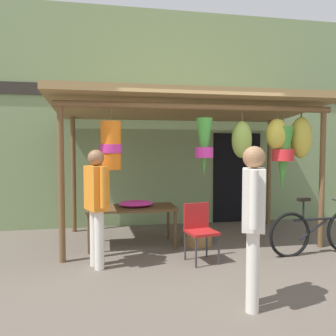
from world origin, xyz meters
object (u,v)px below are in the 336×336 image
display_table (132,210)px  parked_bicycle (318,232)px  vendor_in_orange (96,198)px  wicker_basket_by_table (197,236)px  flower_heap_on_table (137,204)px  folding_chair (199,227)px  customer_foreground (253,213)px

display_table → parked_bicycle: 3.02m
vendor_in_orange → wicker_basket_by_table: bearing=26.6°
flower_heap_on_table → wicker_basket_by_table: flower_heap_on_table is taller
wicker_basket_by_table → parked_bicycle: bearing=-25.8°
flower_heap_on_table → folding_chair: 1.26m
display_table → parked_bicycle: parked_bicycle is taller
folding_chair → parked_bicycle: 1.94m
folding_chair → vendor_in_orange: (-1.47, -0.02, 0.46)m
display_table → flower_heap_on_table: bearing=-15.7°
parked_bicycle → customer_foreground: customer_foreground is taller
wicker_basket_by_table → customer_foreground: bearing=-91.5°
display_table → customer_foreground: 2.71m
flower_heap_on_table → customer_foreground: (0.97, -2.44, 0.26)m
flower_heap_on_table → vendor_in_orange: vendor_in_orange is taller
display_table → folding_chair: bearing=-45.5°
folding_chair → parked_bicycle: bearing=-0.6°
flower_heap_on_table → wicker_basket_by_table: 1.19m
folding_chair → vendor_in_orange: bearing=-179.4°
parked_bicycle → vendor_in_orange: vendor_in_orange is taller
flower_heap_on_table → parked_bicycle: parked_bicycle is taller
folding_chair → vendor_in_orange: size_ratio=0.51×
display_table → folding_chair: 1.32m
flower_heap_on_table → customer_foreground: size_ratio=0.34×
wicker_basket_by_table → customer_foreground: customer_foreground is taller
folding_chair → wicker_basket_by_table: folding_chair is taller
vendor_in_orange → customer_foreground: bearing=-43.2°
folding_chair → customer_foreground: (0.13, -1.53, 0.49)m
wicker_basket_by_table → flower_heap_on_table: bearing=174.9°
flower_heap_on_table → vendor_in_orange: bearing=-124.6°
customer_foreground → display_table: bearing=113.2°
parked_bicycle → vendor_in_orange: (-3.40, 0.00, 0.62)m
vendor_in_orange → parked_bicycle: bearing=-0.1°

